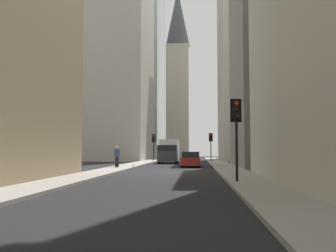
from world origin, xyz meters
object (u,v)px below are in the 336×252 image
Objects in this scene: traffic_light_far_junction at (153,141)px; discarded_bottle at (133,165)px; delivery_truck at (169,151)px; pedestrian at (117,156)px; traffic_light_midblock at (211,140)px; sedan_red at (191,160)px; traffic_light_foreground at (236,120)px.

discarded_bottle is (-19.30, -0.46, -2.56)m from traffic_light_far_junction.
pedestrian is (-14.34, 3.33, -0.35)m from delivery_truck.
delivery_truck is 1.76× the size of traffic_light_midblock.
discarded_bottle is (-2.98, 4.97, -0.42)m from sedan_red.
traffic_light_foreground is 1.05× the size of traffic_light_midblock.
traffic_light_foreground is 16.15m from pedestrian.
discarded_bottle is at bearing 26.60° from traffic_light_foreground.
traffic_light_far_junction is (16.32, 5.43, 2.14)m from sedan_red.
sedan_red is 1.18× the size of traffic_light_far_junction.
delivery_truck is at bearing -156.89° from traffic_light_far_junction.
pedestrian is at bearing 166.93° from delivery_truck.
sedan_red is 1.12× the size of traffic_light_foreground.
sedan_red is (-10.17, -2.80, -0.80)m from delivery_truck.
traffic_light_midblock is at bearing -103.68° from traffic_light_far_junction.
pedestrian is (-20.49, 0.70, -1.70)m from traffic_light_far_junction.
traffic_light_midblock is 20.53m from pedestrian.
traffic_light_far_junction is at bearing -1.97° from pedestrian.
discarded_bottle is at bearing 156.98° from traffic_light_midblock.
traffic_light_midblock is (32.15, 0.01, -0.13)m from traffic_light_foreground.
sedan_red is at bearing 170.46° from traffic_light_midblock.
delivery_truck is 1.50× the size of sedan_red.
traffic_light_foreground is at bearing -169.39° from delivery_truck.
traffic_light_foreground reaches higher than traffic_light_midblock.
traffic_light_foreground reaches higher than sedan_red.
traffic_light_midblock is 19.07m from discarded_bottle.
traffic_light_midblock is at bearing 0.01° from traffic_light_foreground.
sedan_red is 5.80m from discarded_bottle.
delivery_truck is 1.78× the size of traffic_light_far_junction.
traffic_light_foreground is 14.28× the size of discarded_bottle.
pedestrian is 6.59× the size of discarded_bottle.
traffic_light_midblock is 1.01× the size of traffic_light_far_junction.
sedan_red is 17.33m from traffic_light_far_junction.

